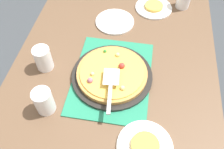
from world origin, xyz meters
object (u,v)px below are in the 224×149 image
Objects in this scene: served_slice_left at (145,145)px; served_slice_right at (154,6)px; pizza_pan at (112,75)px; cup_near at (44,101)px; plate_near_left at (145,147)px; pizza at (112,73)px; pizza_server at (111,86)px; plate_side at (115,22)px; cup_far at (43,58)px; plate_far_right at (154,8)px.

served_slice_left is 0.87m from served_slice_right.
pizza_pan is 0.33m from cup_near.
served_slice_left reaches higher than plate_near_left.
pizza_server is (0.10, 0.01, 0.04)m from pizza.
pizza_pan is 0.39m from plate_side.
pizza_pan is 3.17× the size of cup_near.
pizza is 1.42× the size of pizza_server.
served_slice_left is (0.31, 0.18, -0.02)m from pizza.
plate_near_left is at bearing 30.04° from pizza_pan.
cup_near is (0.60, -0.20, 0.06)m from plate_side.
pizza_pan is at bearing 7.16° from plate_side.
cup_far is at bearing -91.79° from pizza_pan.
plate_side is 2.00× the size of served_slice_left.
plate_near_left is 0.74m from plate_side.
cup_near is 0.28m from pizza_server.
plate_far_right is at bearing 127.74° from plate_side.
served_slice_right is 0.87m from cup_near.
served_slice_left is (0.87, 0.02, 0.01)m from plate_far_right.
cup_near reaches higher than plate_far_right.
plate_side is at bearing -52.26° from served_slice_right.
plate_near_left is 2.00× the size of served_slice_right.
pizza_server reaches higher than pizza.
cup_far is (-0.22, -0.08, 0.00)m from cup_near.
cup_near is 1.00× the size of cup_far.
pizza_pan is at bearing -16.41° from plate_far_right.
cup_near is 0.24m from cup_far.
pizza_pan is 1.73× the size of plate_near_left.
plate_side is 0.27m from served_slice_right.
plate_far_right is 0.87m from served_slice_left.
cup_far is (-0.32, -0.51, 0.04)m from served_slice_left.
pizza_server reaches higher than plate_side.
pizza is 1.50× the size of plate_near_left.
pizza is 1.50× the size of plate_side.
pizza_server reaches higher than served_slice_left.
served_slice_left is 0.28m from pizza_server.
pizza_pan is at bearing -149.96° from served_slice_left.
cup_near and cup_far have the same top height.
cup_far reaches higher than plate_far_right.
cup_near reaches higher than plate_side.
served_slice_right is 0.92× the size of cup_near.
cup_near is at bearing -28.35° from plate_far_right.
plate_side is 1.83× the size of cup_far.
pizza is at bearing -149.91° from served_slice_left.
served_slice_left is at bearing 1.24° from plate_far_right.
served_slice_left is at bearing 0.00° from plate_near_left.
plate_near_left is 0.28m from pizza_server.
plate_near_left is at bearing 57.70° from cup_far.
cup_near is at bearing -66.13° from pizza_server.
plate_near_left is 1.00× the size of plate_side.
pizza_server is at bearing 5.89° from pizza_pan.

